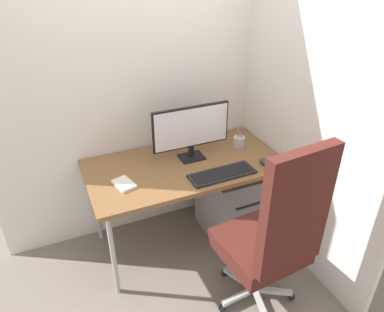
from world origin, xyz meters
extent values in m
plane|color=slate|center=(0.00, 0.00, 0.00)|extent=(8.00, 8.00, 0.00)
cube|color=white|center=(0.00, 0.41, 1.40)|extent=(2.71, 0.04, 2.80)
cube|color=white|center=(0.75, -0.18, 1.40)|extent=(0.04, 2.02, 2.80)
cube|color=brown|center=(0.00, 0.00, 0.72)|extent=(1.44, 0.75, 0.03)
cylinder|color=#B2B5BA|center=(-0.65, -0.30, 0.35)|extent=(0.04, 0.04, 0.70)
cylinder|color=#B2B5BA|center=(0.65, -0.30, 0.35)|extent=(0.04, 0.04, 0.70)
cylinder|color=#B2B5BA|center=(-0.65, 0.30, 0.35)|extent=(0.04, 0.04, 0.70)
cylinder|color=#B2B5BA|center=(0.65, 0.30, 0.35)|extent=(0.04, 0.04, 0.70)
sphere|color=black|center=(-0.05, -0.74, 0.03)|extent=(0.05, 0.05, 0.05)
cube|color=silver|center=(0.08, -0.73, 0.07)|extent=(0.26, 0.06, 0.03)
cube|color=silver|center=(0.18, -0.85, 0.07)|extent=(0.09, 0.26, 0.03)
sphere|color=black|center=(0.44, -0.86, 0.03)|extent=(0.05, 0.05, 0.05)
cube|color=silver|center=(0.32, -0.79, 0.07)|extent=(0.24, 0.17, 0.03)
sphere|color=black|center=(0.41, -0.55, 0.03)|extent=(0.05, 0.05, 0.05)
cube|color=silver|center=(0.31, -0.64, 0.07)|extent=(0.22, 0.20, 0.03)
sphere|color=black|center=(0.11, -0.48, 0.03)|extent=(0.05, 0.05, 0.05)
cube|color=silver|center=(0.16, -0.60, 0.07)|extent=(0.13, 0.25, 0.03)
cylinder|color=silver|center=(0.21, -0.72, 0.25)|extent=(0.04, 0.04, 0.33)
cube|color=#4C1E19|center=(0.21, -0.72, 0.47)|extent=(0.53, 0.52, 0.12)
cube|color=#4C1E19|center=(0.23, -0.96, 0.91)|extent=(0.45, 0.11, 0.76)
cube|color=gray|center=(0.41, -0.03, 0.30)|extent=(0.47, 0.49, 0.59)
cube|color=#262628|center=(0.41, -0.28, 0.42)|extent=(0.23, 0.01, 0.02)
cube|color=black|center=(0.08, 0.06, 0.74)|extent=(0.18, 0.15, 0.01)
cube|color=black|center=(0.08, 0.07, 0.80)|extent=(0.04, 0.02, 0.10)
cube|color=black|center=(0.08, 0.07, 0.99)|extent=(0.59, 0.02, 0.32)
cube|color=silver|center=(0.08, 0.06, 0.99)|extent=(0.57, 0.01, 0.29)
cube|color=black|center=(0.18, -0.25, 0.75)|extent=(0.48, 0.18, 0.02)
cube|color=black|center=(0.18, -0.25, 0.76)|extent=(0.44, 0.14, 0.00)
ellipsoid|color=#333338|center=(0.54, -0.24, 0.76)|extent=(0.08, 0.11, 0.04)
cylinder|color=#B2B5BA|center=(0.51, 0.08, 0.78)|extent=(0.09, 0.09, 0.08)
cylinder|color=#B2B5BA|center=(0.50, 0.08, 0.84)|extent=(0.03, 0.01, 0.12)
cylinder|color=#B2B5BA|center=(0.51, 0.08, 0.84)|extent=(0.03, 0.01, 0.12)
torus|color=orange|center=(0.51, 0.08, 0.79)|extent=(0.03, 0.04, 0.01)
cylinder|color=orange|center=(0.49, 0.08, 0.84)|extent=(0.02, 0.02, 0.15)
cylinder|color=purple|center=(0.51, 0.06, 0.83)|extent=(0.01, 0.02, 0.14)
cube|color=silver|center=(-0.48, -0.09, 0.75)|extent=(0.15, 0.19, 0.02)
camera|label=1|loc=(-0.87, -2.11, 2.12)|focal=33.71mm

